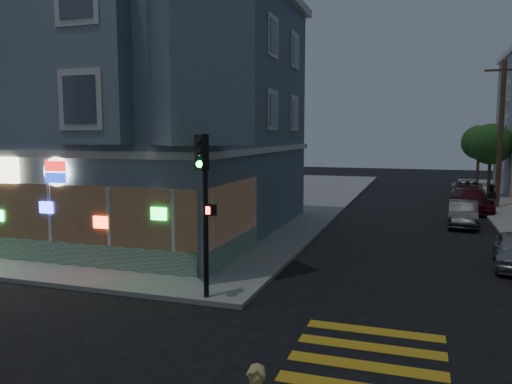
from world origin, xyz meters
The scene contains 11 objects.
ground centered at (0.00, 0.00, 0.00)m, with size 120.00×120.00×0.00m, color black.
sidewalk_nw centered at (-13.50, 23.00, 0.07)m, with size 33.00×42.00×0.15m, color gray.
corner_building centered at (-6.00, 10.98, 5.82)m, with size 14.60×14.60×11.40m.
utility_pole centered at (12.00, 24.00, 4.80)m, with size 2.20×0.30×9.00m.
street_tree_near centered at (12.20, 30.00, 3.94)m, with size 3.00×3.00×5.30m.
street_tree_far centered at (12.20, 38.00, 3.94)m, with size 3.00×3.00×5.30m.
pedestrian_a centered at (11.30, 21.28, 0.98)m, with size 0.81×0.63×1.67m, color black.
parked_car_b centered at (9.53, 17.07, 0.65)m, with size 1.37×3.94×1.30m, color #3A3C3F.
parked_car_c centered at (10.38, 22.27, 0.68)m, with size 1.91×4.69×1.36m, color #53131E.
parked_car_d centered at (10.70, 29.10, 0.66)m, with size 2.19×4.75×1.32m, color gray.
traffic_signal centered at (1.85, 2.19, 3.22)m, with size 0.58×0.51×4.54m.
Camera 1 is at (7.41, -10.10, 4.69)m, focal length 35.00 mm.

